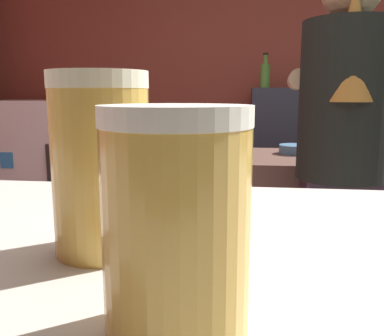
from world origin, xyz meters
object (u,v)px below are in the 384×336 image
(pint_glass_near, at_px, (101,164))
(mini_fridge, at_px, (39,172))
(pint_glass_far, at_px, (176,225))
(bartender, at_px, (341,153))
(bottle_soy, at_px, (354,75))
(mixing_bowl, at_px, (296,149))
(bottle_olive_oil, at_px, (265,74))
(chefs_knife, at_px, (381,158))

(pint_glass_near, bearing_deg, mini_fridge, 118.50)
(pint_glass_near, height_order, pint_glass_far, pint_glass_near)
(bartender, xyz_separation_m, bottle_soy, (0.45, 1.68, 0.37))
(mixing_bowl, bearing_deg, bottle_olive_oil, 96.27)
(pint_glass_far, height_order, bottle_olive_oil, bottle_olive_oil)
(pint_glass_near, xyz_separation_m, pint_glass_far, (0.08, -0.12, -0.01))
(bartender, relative_size, bottle_soy, 6.67)
(mixing_bowl, height_order, pint_glass_far, pint_glass_far)
(chefs_knife, distance_m, pint_glass_far, 1.98)
(mini_fridge, bearing_deg, mixing_bowl, -26.13)
(mixing_bowl, bearing_deg, mini_fridge, 153.87)
(pint_glass_far, bearing_deg, mixing_bowl, 80.94)
(chefs_knife, xyz_separation_m, pint_glass_near, (-0.78, -1.72, 0.25))
(chefs_knife, distance_m, pint_glass_near, 1.91)
(bartender, bearing_deg, mixing_bowl, 16.02)
(chefs_knife, bearing_deg, bartender, -129.41)
(mini_fridge, distance_m, bartender, 2.52)
(bottle_soy, bearing_deg, chefs_knife, -97.74)
(bartender, height_order, pint_glass_far, bartender)
(bartender, distance_m, chefs_knife, 0.50)
(bottle_soy, bearing_deg, pint_glass_near, -107.61)
(bartender, distance_m, pint_glass_near, 1.42)
(bartender, xyz_separation_m, bottle_olive_oil, (-0.22, 1.58, 0.37))
(mini_fridge, relative_size, pint_glass_near, 7.74)
(bartender, bearing_deg, mini_fridge, 58.78)
(pint_glass_far, bearing_deg, bottle_olive_oil, 86.22)
(mini_fridge, distance_m, chefs_knife, 2.55)
(mini_fridge, relative_size, pint_glass_far, 9.17)
(mini_fridge, height_order, bottle_olive_oil, bottle_olive_oil)
(bartender, distance_m, pint_glass_far, 1.50)
(pint_glass_near, xyz_separation_m, bottle_olive_oil, (0.28, 2.89, 0.20))
(bartender, bearing_deg, chefs_knife, -29.83)
(mini_fridge, distance_m, bottle_olive_oil, 1.95)
(pint_glass_far, bearing_deg, pint_glass_near, 124.98)
(pint_glass_far, relative_size, bottle_soy, 0.50)
(mini_fridge, bearing_deg, pint_glass_far, -61.22)
(pint_glass_far, bearing_deg, bottle_soy, 74.36)
(mini_fridge, relative_size, bottle_soy, 4.54)
(mini_fridge, relative_size, bartender, 0.68)
(mini_fridge, bearing_deg, bartender, -36.12)
(pint_glass_near, height_order, bottle_olive_oil, bottle_olive_oil)
(bartender, xyz_separation_m, pint_glass_near, (-0.50, -1.32, 0.17))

